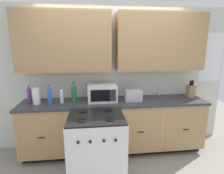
# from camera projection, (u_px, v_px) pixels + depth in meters

# --- Properties ---
(ground_plane) EXTENTS (8.00, 8.00, 0.00)m
(ground_plane) POSITION_uv_depth(u_px,v_px,m) (117.00, 160.00, 2.94)
(ground_plane) COLOR gray
(wall_unit) EXTENTS (4.29, 0.40, 2.52)m
(wall_unit) POSITION_uv_depth(u_px,v_px,m) (113.00, 56.00, 3.05)
(wall_unit) COLOR silver
(wall_unit) RESTS_ON ground_plane
(counter_run) EXTENTS (3.12, 0.64, 0.94)m
(counter_run) POSITION_uv_depth(u_px,v_px,m) (114.00, 126.00, 3.13)
(counter_run) COLOR black
(counter_run) RESTS_ON ground_plane
(stove_range) EXTENTS (0.76, 0.68, 0.95)m
(stove_range) POSITION_uv_depth(u_px,v_px,m) (97.00, 147.00, 2.48)
(stove_range) COLOR white
(stove_range) RESTS_ON ground_plane
(microwave) EXTENTS (0.48, 0.37, 0.28)m
(microwave) POSITION_uv_depth(u_px,v_px,m) (102.00, 93.00, 3.00)
(microwave) COLOR white
(microwave) RESTS_ON counter_run
(toaster) EXTENTS (0.28, 0.18, 0.19)m
(toaster) POSITION_uv_depth(u_px,v_px,m) (133.00, 95.00, 3.00)
(toaster) COLOR #B7B7BC
(toaster) RESTS_ON counter_run
(knife_block) EXTENTS (0.11, 0.14, 0.31)m
(knife_block) POSITION_uv_depth(u_px,v_px,m) (190.00, 91.00, 3.22)
(knife_block) COLOR #9C794E
(knife_block) RESTS_ON counter_run
(sink_faucet) EXTENTS (0.02, 0.02, 0.20)m
(sink_faucet) POSITION_uv_depth(u_px,v_px,m) (159.00, 91.00, 3.30)
(sink_faucet) COLOR #B2B5BA
(sink_faucet) RESTS_ON counter_run
(paper_towel_roll) EXTENTS (0.12, 0.12, 0.26)m
(paper_towel_roll) POSITION_uv_depth(u_px,v_px,m) (36.00, 96.00, 2.83)
(paper_towel_roll) COLOR white
(paper_towel_roll) RESTS_ON counter_run
(bottle_violet) EXTENTS (0.07, 0.07, 0.28)m
(bottle_violet) POSITION_uv_depth(u_px,v_px,m) (29.00, 94.00, 2.91)
(bottle_violet) COLOR #663384
(bottle_violet) RESTS_ON counter_run
(bottle_green) EXTENTS (0.08, 0.08, 0.33)m
(bottle_green) POSITION_uv_depth(u_px,v_px,m) (74.00, 92.00, 2.97)
(bottle_green) COLOR #237A38
(bottle_green) RESTS_ON counter_run
(bottle_blue) EXTENTS (0.06, 0.06, 0.32)m
(bottle_blue) POSITION_uv_depth(u_px,v_px,m) (50.00, 95.00, 2.78)
(bottle_blue) COLOR blue
(bottle_blue) RESTS_ON counter_run
(bottle_clear) EXTENTS (0.06, 0.06, 0.25)m
(bottle_clear) POSITION_uv_depth(u_px,v_px,m) (62.00, 96.00, 2.89)
(bottle_clear) COLOR silver
(bottle_clear) RESTS_ON counter_run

